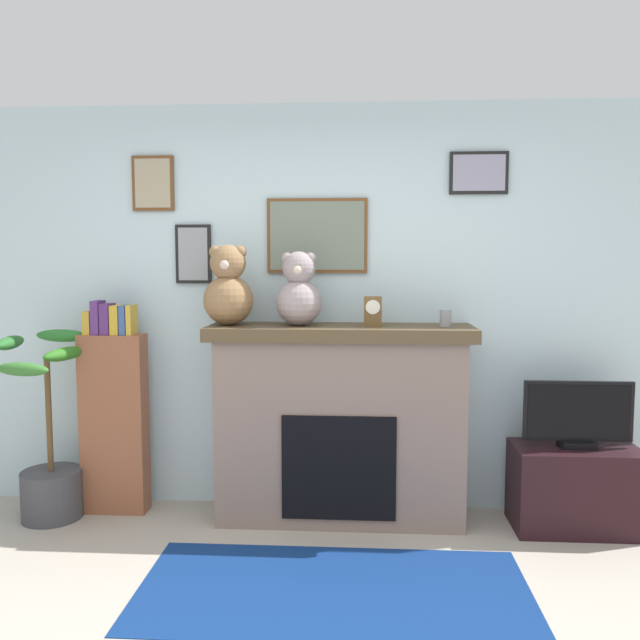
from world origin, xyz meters
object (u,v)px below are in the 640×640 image
object	(u,v)px
bookshelf	(114,415)
mantel_clock	(373,311)
candle_jar	(446,318)
teddy_bear_cream	(228,289)
television	(578,415)
tv_stand	(575,488)
teddy_bear_grey	(299,292)
fireplace	(340,422)
potted_plant	(49,462)

from	to	relation	value
bookshelf	mantel_clock	bearing A→B (deg)	-1.44
candle_jar	teddy_bear_cream	bearing A→B (deg)	-179.97
bookshelf	television	world-z (taller)	bookshelf
tv_stand	teddy_bear_grey	world-z (taller)	teddy_bear_grey
teddy_bear_grey	teddy_bear_cream	bearing A→B (deg)	-179.99
teddy_bear_grey	candle_jar	bearing A→B (deg)	0.04
candle_jar	teddy_bear_cream	xyz separation A→B (m)	(-1.32, -0.00, 0.17)
fireplace	teddy_bear_grey	bearing A→B (deg)	-175.85
bookshelf	teddy_bear_grey	bearing A→B (deg)	-1.95
television	teddy_bear_grey	bearing A→B (deg)	177.91
fireplace	potted_plant	distance (m)	1.83
potted_plant	mantel_clock	distance (m)	2.22
fireplace	teddy_bear_cream	distance (m)	1.07
bookshelf	fireplace	bearing A→B (deg)	-0.89
bookshelf	teddy_bear_cream	xyz separation A→B (m)	(0.76, -0.04, 0.81)
bookshelf	teddy_bear_grey	size ratio (longest dim) A/B	3.00
potted_plant	television	world-z (taller)	potted_plant
potted_plant	tv_stand	world-z (taller)	potted_plant
tv_stand	television	xyz separation A→B (m)	(0.00, -0.00, 0.44)
fireplace	teddy_bear_grey	size ratio (longest dim) A/B	3.57
tv_stand	teddy_bear_cream	distance (m)	2.41
fireplace	tv_stand	distance (m)	1.46
tv_stand	mantel_clock	bearing A→B (deg)	177.24
bookshelf	candle_jar	world-z (taller)	bookshelf
potted_plant	bookshelf	bearing A→B (deg)	21.82
bookshelf	tv_stand	size ratio (longest dim) A/B	1.85
fireplace	tv_stand	bearing A→B (deg)	-3.14
potted_plant	candle_jar	size ratio (longest dim) A/B	11.59
fireplace	mantel_clock	distance (m)	0.72
potted_plant	candle_jar	world-z (taller)	candle_jar
fireplace	television	bearing A→B (deg)	-3.20
potted_plant	candle_jar	distance (m)	2.61
fireplace	candle_jar	world-z (taller)	candle_jar
television	mantel_clock	size ratio (longest dim) A/B	3.53
potted_plant	teddy_bear_grey	size ratio (longest dim) A/B	2.59
television	bookshelf	bearing A→B (deg)	177.97
television	mantel_clock	world-z (taller)	mantel_clock
television	tv_stand	bearing A→B (deg)	90.00
mantel_clock	candle_jar	bearing A→B (deg)	0.16
tv_stand	candle_jar	bearing A→B (deg)	175.60
teddy_bear_cream	potted_plant	bearing A→B (deg)	-174.65
tv_stand	teddy_bear_grey	xyz separation A→B (m)	(-1.67, 0.06, 1.17)
potted_plant	tv_stand	distance (m)	3.22
tv_stand	teddy_bear_cream	world-z (taller)	teddy_bear_cream
fireplace	teddy_bear_cream	world-z (taller)	teddy_bear_cream
mantel_clock	teddy_bear_grey	size ratio (longest dim) A/B	0.40
bookshelf	teddy_bear_grey	world-z (taller)	teddy_bear_grey
bookshelf	teddy_bear_grey	xyz separation A→B (m)	(1.19, -0.04, 0.79)
fireplace	television	world-z (taller)	fireplace
television	mantel_clock	bearing A→B (deg)	177.17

